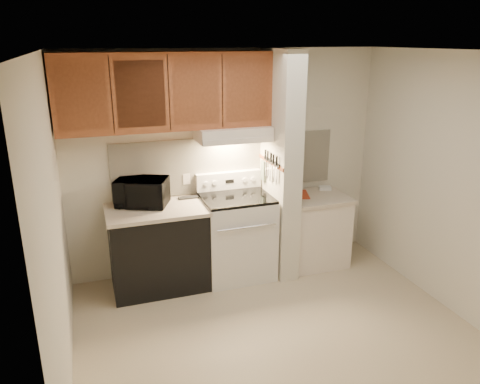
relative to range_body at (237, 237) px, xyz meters
name	(u,v)px	position (x,y,z in m)	size (l,w,h in m)	color
floor	(275,330)	(0.00, -1.16, -0.46)	(3.60, 3.60, 0.00)	#C3B190
ceiling	(283,51)	(0.00, -1.16, 2.04)	(3.60, 3.60, 0.00)	white
wall_back	(227,162)	(0.00, 0.34, 0.79)	(3.60, 0.02, 2.50)	beige
wall_left	(53,230)	(-1.80, -1.16, 0.79)	(0.02, 3.00, 2.50)	beige
wall_right	(450,184)	(1.80, -1.16, 0.79)	(0.02, 3.00, 2.50)	beige
backsplash	(227,164)	(0.00, 0.33, 0.78)	(2.60, 0.02, 0.63)	white
range_body	(237,237)	(0.00, 0.00, 0.00)	(0.76, 0.65, 0.92)	silver
oven_window	(246,245)	(0.00, -0.32, 0.04)	(0.50, 0.01, 0.30)	black
oven_handle	(247,227)	(0.00, -0.35, 0.26)	(0.02, 0.02, 0.65)	silver
cooktop	(236,197)	(0.00, 0.00, 0.48)	(0.74, 0.64, 0.03)	black
range_backguard	(229,180)	(0.00, 0.28, 0.59)	(0.76, 0.08, 0.20)	silver
range_display	(230,181)	(0.00, 0.24, 0.59)	(0.10, 0.01, 0.04)	black
range_knob_left_outer	(206,184)	(-0.28, 0.24, 0.59)	(0.05, 0.05, 0.02)	silver
range_knob_left_inner	(215,183)	(-0.18, 0.24, 0.59)	(0.05, 0.05, 0.02)	silver
range_knob_right_inner	(245,180)	(0.18, 0.24, 0.59)	(0.05, 0.05, 0.02)	silver
range_knob_right_outer	(253,179)	(0.28, 0.24, 0.59)	(0.05, 0.05, 0.02)	silver
dishwasher_front	(159,250)	(-0.88, 0.01, -0.03)	(1.00, 0.63, 0.87)	black
left_countertop	(156,210)	(-0.88, 0.01, 0.43)	(1.04, 0.67, 0.04)	beige
spoon_rest	(189,198)	(-0.48, 0.21, 0.46)	(0.24, 0.08, 0.02)	black
teal_jar	(158,198)	(-0.83, 0.19, 0.50)	(0.09, 0.09, 0.10)	#2C6658
outlet	(187,179)	(-0.48, 0.32, 0.64)	(0.08, 0.01, 0.12)	silver
microwave	(142,192)	(-1.00, 0.15, 0.60)	(0.52, 0.36, 0.29)	black
partition_pillar	(280,166)	(0.51, -0.01, 0.79)	(0.22, 0.70, 2.50)	beige
pillar_trim	(271,162)	(0.39, -0.01, 0.84)	(0.01, 0.70, 0.04)	#974D2A
knife_strip	(272,162)	(0.39, -0.06, 0.86)	(0.02, 0.42, 0.04)	black
knife_blade_a	(276,175)	(0.38, -0.22, 0.76)	(0.01, 0.04, 0.16)	silver
knife_handle_a	(277,161)	(0.38, -0.22, 0.91)	(0.02, 0.02, 0.10)	black
knife_blade_b	(274,174)	(0.38, -0.15, 0.75)	(0.01, 0.04, 0.18)	silver
knife_handle_b	(273,159)	(0.38, -0.13, 0.91)	(0.02, 0.02, 0.10)	black
knife_blade_c	(270,172)	(0.38, -0.05, 0.74)	(0.01, 0.04, 0.20)	silver
knife_handle_c	(271,157)	(0.38, -0.06, 0.91)	(0.02, 0.02, 0.10)	black
knife_blade_d	(268,169)	(0.38, 0.02, 0.76)	(0.01, 0.04, 0.16)	silver
knife_handle_d	(268,155)	(0.38, 0.04, 0.91)	(0.02, 0.02, 0.10)	black
knife_blade_e	(266,168)	(0.38, 0.09, 0.75)	(0.01, 0.04, 0.18)	silver
knife_handle_e	(265,154)	(0.38, 0.11, 0.91)	(0.02, 0.02, 0.10)	black
oven_mitt	(263,171)	(0.38, 0.17, 0.70)	(0.03, 0.09, 0.22)	slate
right_cab_base	(314,231)	(0.97, -0.01, -0.06)	(0.70, 0.60, 0.81)	silver
right_countertop	(316,197)	(0.97, -0.01, 0.37)	(0.74, 0.64, 0.04)	beige
red_folder	(298,194)	(0.79, 0.09, 0.40)	(0.24, 0.32, 0.01)	#B2371B
white_box	(325,188)	(1.19, 0.17, 0.41)	(0.14, 0.10, 0.04)	white
range_hood	(233,133)	(0.00, 0.12, 1.17)	(0.78, 0.44, 0.15)	silver
hood_lip	(239,141)	(0.00, -0.08, 1.12)	(0.78, 0.04, 0.06)	silver
upper_cabinets	(166,91)	(-0.69, 0.17, 1.62)	(2.18, 0.33, 0.77)	#974D2A
cab_door_a	(81,96)	(-1.51, 0.01, 1.62)	(0.46, 0.01, 0.63)	#974D2A
cab_gap_a	(111,95)	(-1.23, 0.01, 1.62)	(0.01, 0.01, 0.73)	black
cab_door_b	(141,94)	(-0.96, 0.01, 1.62)	(0.46, 0.01, 0.63)	#974D2A
cab_gap_b	(169,93)	(-0.69, 0.01, 1.62)	(0.01, 0.01, 0.73)	black
cab_door_c	(196,92)	(-0.42, 0.01, 1.62)	(0.46, 0.01, 0.63)	#974D2A
cab_gap_c	(222,91)	(-0.14, 0.01, 1.62)	(0.01, 0.01, 0.73)	black
cab_door_d	(248,90)	(0.13, 0.01, 1.62)	(0.46, 0.01, 0.63)	#974D2A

